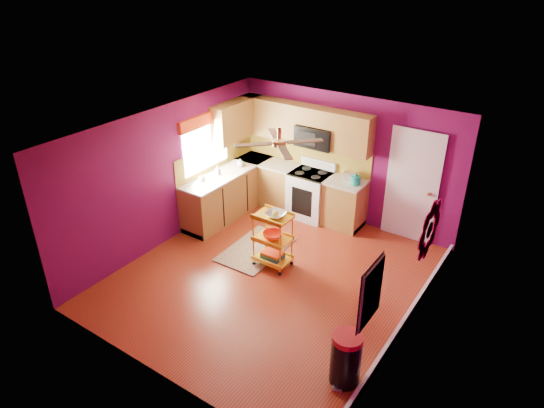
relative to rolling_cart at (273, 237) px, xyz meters
The scene contains 18 objects.
ground 0.65m from the rolling_cart, 59.97° to the right, with size 5.00×5.00×0.00m, color maroon.
room_envelope 1.14m from the rolling_cart, 56.34° to the right, with size 4.54×5.04×2.52m.
lower_cabinets 1.91m from the rolling_cart, 127.74° to the left, with size 2.81×2.31×0.94m.
electric_range 1.90m from the rolling_cart, 101.30° to the left, with size 0.76×0.66×1.13m.
upper_cabinetry 2.48m from the rolling_cart, 119.72° to the left, with size 2.80×2.30×1.26m.
left_window 2.48m from the rolling_cart, 159.97° to the left, with size 0.08×1.35×1.08m.
panel_door 2.69m from the rolling_cart, 54.74° to the left, with size 0.95×0.11×2.15m.
right_wall_art 2.65m from the rolling_cart, 15.01° to the right, with size 0.04×2.74×1.04m.
ceiling_fan 1.75m from the rolling_cart, 30.94° to the right, with size 1.01×1.01×0.26m.
shag_rug 0.78m from the rolling_cart, 157.18° to the left, with size 0.87×1.42×0.02m, color #311C10.
rolling_cart is the anchor object (origin of this frame).
trash_can 2.66m from the rolling_cart, 36.47° to the right, with size 0.48×0.48×0.72m.
teal_kettle 2.02m from the rolling_cart, 73.54° to the left, with size 0.18×0.18×0.21m.
toaster 2.07m from the rolling_cart, 78.31° to the left, with size 0.22×0.15×0.18m, color beige.
soap_bottle_a 2.05m from the rolling_cart, 156.52° to the left, with size 0.08×0.09×0.19m, color #EA3F72.
soap_bottle_b 2.22m from the rolling_cart, 141.75° to the left, with size 0.13×0.13×0.17m, color white.
counter_dish 2.33m from the rolling_cart, 142.91° to the left, with size 0.23×0.23×0.06m, color white.
counter_cup 1.97m from the rolling_cart, 167.93° to the left, with size 0.13×0.13×0.10m, color white.
Camera 1 is at (3.67, -5.38, 4.76)m, focal length 32.00 mm.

